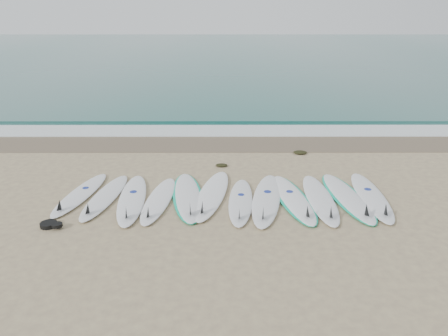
{
  "coord_description": "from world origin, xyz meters",
  "views": [
    {
      "loc": [
        -0.07,
        -8.67,
        3.93
      ],
      "look_at": [
        -0.04,
        0.87,
        0.4
      ],
      "focal_mm": 35.0,
      "sensor_mm": 36.0,
      "label": 1
    }
  ],
  "objects_px": {
    "leash_coil": "(51,225)",
    "surfboard_0": "(79,195)",
    "surfboard_11": "(372,197)",
    "surfboard_6": "(241,202)"
  },
  "relations": [
    {
      "from": "leash_coil",
      "to": "surfboard_0",
      "type": "bearing_deg",
      "value": 85.28
    },
    {
      "from": "surfboard_11",
      "to": "leash_coil",
      "type": "height_order",
      "value": "surfboard_11"
    },
    {
      "from": "surfboard_11",
      "to": "leash_coil",
      "type": "relative_size",
      "value": 6.01
    },
    {
      "from": "surfboard_6",
      "to": "surfboard_11",
      "type": "relative_size",
      "value": 0.89
    },
    {
      "from": "surfboard_0",
      "to": "surfboard_11",
      "type": "height_order",
      "value": "surfboard_11"
    },
    {
      "from": "surfboard_6",
      "to": "surfboard_11",
      "type": "bearing_deg",
      "value": 8.6
    },
    {
      "from": "leash_coil",
      "to": "surfboard_11",
      "type": "bearing_deg",
      "value": 10.84
    },
    {
      "from": "surfboard_6",
      "to": "surfboard_11",
      "type": "xyz_separation_m",
      "value": [
        2.86,
        0.23,
        0.01
      ]
    },
    {
      "from": "surfboard_11",
      "to": "leash_coil",
      "type": "bearing_deg",
      "value": -166.8
    },
    {
      "from": "surfboard_0",
      "to": "surfboard_6",
      "type": "height_order",
      "value": "surfboard_0"
    }
  ]
}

